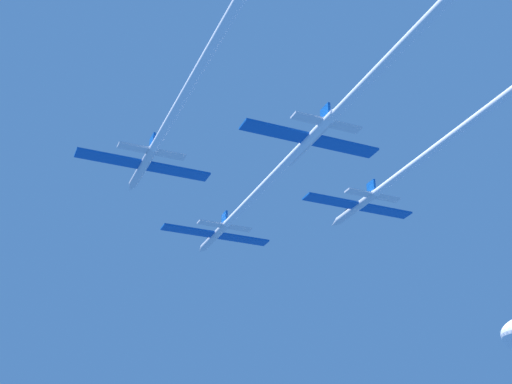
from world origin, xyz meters
The scene contains 4 objects.
jet_lead centered at (-0.51, -9.70, -0.38)m, with size 15.13×40.41×2.51m.
jet_left_wing centered at (-14.38, -23.51, 0.31)m, with size 15.13×38.58×2.51m.
jet_right_wing centered at (13.90, -22.47, 0.76)m, with size 15.13×38.25×2.51m.
jet_slot centered at (-0.27, -35.91, -0.27)m, with size 15.13×36.56×2.51m.
Camera 1 is at (-28.63, -80.11, -35.31)m, focal length 47.01 mm.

